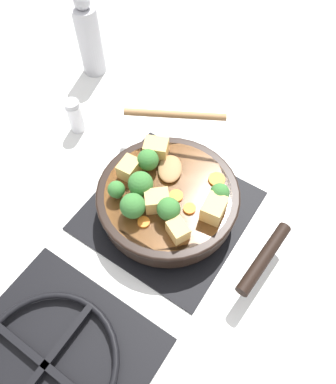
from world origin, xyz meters
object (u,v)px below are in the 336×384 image
at_px(wooden_spoon, 173,137).
at_px(salt_shaker, 75,116).
at_px(pepper_mill, 89,39).
at_px(skillet_pan, 169,198).

distance_m(wooden_spoon, salt_shaker, 0.25).
height_order(wooden_spoon, pepper_mill, pepper_mill).
bearing_deg(salt_shaker, skillet_pan, 167.07).
relative_size(skillet_pan, wooden_spoon, 1.61).
bearing_deg(skillet_pan, wooden_spoon, -59.81).
distance_m(pepper_mill, salt_shaker, 0.22).
relative_size(pepper_mill, salt_shaker, 2.46).
height_order(skillet_pan, wooden_spoon, wooden_spoon).
bearing_deg(pepper_mill, salt_shaker, 118.59).
bearing_deg(salt_shaker, pepper_mill, -61.41).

